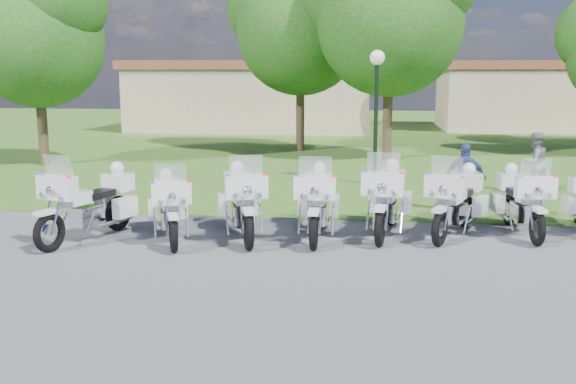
# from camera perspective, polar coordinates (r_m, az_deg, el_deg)

# --- Properties ---
(ground) EXTENTS (100.00, 100.00, 0.00)m
(ground) POSITION_cam_1_polar(r_m,az_deg,el_deg) (11.67, 2.38, -5.70)
(ground) COLOR #56565B
(ground) RESTS_ON ground
(grass_lawn) EXTENTS (100.00, 48.00, 0.01)m
(grass_lawn) POSITION_cam_1_polar(r_m,az_deg,el_deg) (38.33, 5.66, 5.38)
(grass_lawn) COLOR #38621E
(grass_lawn) RESTS_ON ground
(motorcycle_0) EXTENTS (1.40, 2.56, 1.78)m
(motorcycle_0) POSITION_cam_1_polar(r_m,az_deg,el_deg) (13.31, -17.14, -0.87)
(motorcycle_0) COLOR black
(motorcycle_0) RESTS_ON ground
(motorcycle_1) EXTENTS (1.33, 2.30, 1.62)m
(motorcycle_1) POSITION_cam_1_polar(r_m,az_deg,el_deg) (12.89, -10.51, -1.24)
(motorcycle_1) COLOR black
(motorcycle_1) RESTS_ON ground
(motorcycle_2) EXTENTS (1.35, 2.55, 1.76)m
(motorcycle_2) POSITION_cam_1_polar(r_m,az_deg,el_deg) (12.95, -4.13, -0.77)
(motorcycle_2) COLOR black
(motorcycle_2) RESTS_ON ground
(motorcycle_3) EXTENTS (0.86, 2.59, 1.74)m
(motorcycle_3) POSITION_cam_1_polar(r_m,az_deg,el_deg) (12.92, 2.62, -0.82)
(motorcycle_3) COLOR black
(motorcycle_3) RESTS_ON ground
(motorcycle_4) EXTENTS (1.11, 2.64, 1.78)m
(motorcycle_4) POSITION_cam_1_polar(r_m,az_deg,el_deg) (13.30, 8.83, -0.53)
(motorcycle_4) COLOR black
(motorcycle_4) RESTS_ON ground
(motorcycle_5) EXTENTS (1.48, 2.38, 1.71)m
(motorcycle_5) POSITION_cam_1_polar(r_m,az_deg,el_deg) (13.47, 14.78, -0.75)
(motorcycle_5) COLOR black
(motorcycle_5) RESTS_ON ground
(motorcycle_6) EXTENTS (0.93, 2.48, 1.66)m
(motorcycle_6) POSITION_cam_1_polar(r_m,az_deg,el_deg) (14.05, 20.02, -0.67)
(motorcycle_6) COLOR black
(motorcycle_6) RESTS_ON ground
(lamp_post) EXTENTS (0.44, 0.44, 3.97)m
(lamp_post) POSITION_cam_1_polar(r_m,az_deg,el_deg) (19.17, 7.89, 9.55)
(lamp_post) COLOR black
(lamp_post) RESTS_ON ground
(tree_0) EXTENTS (5.58, 4.76, 7.45)m
(tree_0) POSITION_cam_1_polar(r_m,az_deg,el_deg) (25.14, -21.56, 13.46)
(tree_0) COLOR #38281C
(tree_0) RESTS_ON ground
(tree_1) EXTENTS (6.38, 5.44, 8.51)m
(tree_1) POSITION_cam_1_polar(r_m,az_deg,el_deg) (28.14, 1.02, 15.17)
(tree_1) COLOR #38281C
(tree_1) RESTS_ON ground
(tree_2) EXTENTS (6.48, 5.53, 8.64)m
(tree_2) POSITION_cam_1_polar(r_m,az_deg,el_deg) (25.34, 8.97, 15.80)
(tree_2) COLOR #38281C
(tree_2) RESTS_ON ground
(building_west) EXTENTS (14.56, 8.32, 4.10)m
(building_west) POSITION_cam_1_polar(r_m,az_deg,el_deg) (39.80, -3.02, 8.57)
(building_west) COLOR tan
(building_west) RESTS_ON ground
(building_east) EXTENTS (11.44, 7.28, 4.10)m
(building_east) POSITION_cam_1_polar(r_m,az_deg,el_deg) (42.42, 20.99, 8.02)
(building_east) COLOR tan
(building_east) RESTS_ON ground
(bystander_b) EXTENTS (1.04, 0.98, 1.70)m
(bystander_b) POSITION_cam_1_polar(r_m,az_deg,el_deg) (18.95, 21.05, 2.42)
(bystander_b) COLOR gray
(bystander_b) RESTS_ON ground
(bystander_c) EXTENTS (1.03, 0.58, 1.66)m
(bystander_c) POSITION_cam_1_polar(r_m,az_deg,el_deg) (15.75, 15.45, 1.19)
(bystander_c) COLOR #34447D
(bystander_c) RESTS_ON ground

